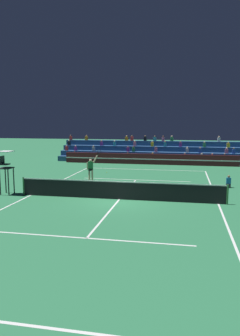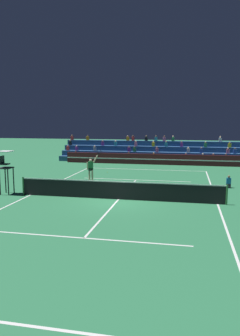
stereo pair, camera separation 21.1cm
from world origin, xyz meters
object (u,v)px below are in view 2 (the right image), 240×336
at_px(umpire_chair, 5,166).
at_px(tennis_ball, 107,172).
at_px(ball_kid_courtside, 229,183).
at_px(tennis_player, 91,169).

distance_m(umpire_chair, tennis_ball, 10.41).
distance_m(umpire_chair, ball_kid_courtside, 14.55).
bearing_deg(tennis_ball, umpire_chair, -113.41).
xyz_separation_m(ball_kid_courtside, tennis_player, (-9.72, 0.19, 0.66)).
bearing_deg(tennis_player, ball_kid_courtside, -1.13).
relative_size(ball_kid_courtside, tennis_player, 0.35).
height_order(umpire_chair, ball_kid_courtside, umpire_chair).
distance_m(ball_kid_courtside, tennis_player, 9.75).
relative_size(tennis_player, tennis_ball, 35.92).
bearing_deg(umpire_chair, tennis_player, 51.35).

